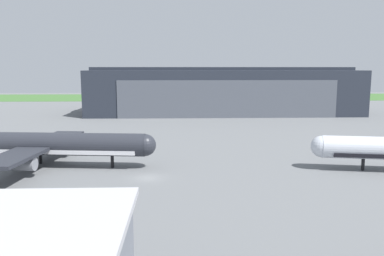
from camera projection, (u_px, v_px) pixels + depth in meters
The scene contains 4 objects.
ground_plane at pixel (147, 178), 62.36m from camera, with size 440.00×440.00×0.00m, color slate.
grass_field_strip at pixel (169, 97), 234.72m from camera, with size 440.00×56.00×0.08m, color #406D33.
maintenance_hangar at pixel (222, 91), 152.47m from camera, with size 100.68×33.95×17.67m.
airliner_near_left at pixel (43, 145), 69.02m from camera, with size 39.84×31.14×12.87m.
Camera 1 is at (4.88, -60.66, 17.26)m, focal length 36.71 mm.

